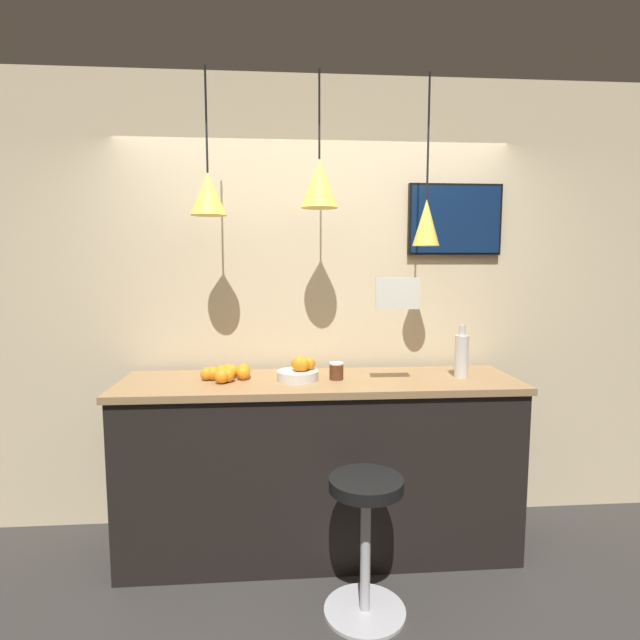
% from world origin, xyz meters
% --- Properties ---
extents(ground_plane, '(14.00, 14.00, 0.00)m').
position_xyz_m(ground_plane, '(0.00, 0.00, 0.00)').
color(ground_plane, '#33302D').
extents(back_wall, '(8.00, 0.06, 2.90)m').
position_xyz_m(back_wall, '(0.00, 0.99, 1.45)').
color(back_wall, beige).
rests_on(back_wall, ground_plane).
extents(service_counter, '(2.32, 0.63, 1.05)m').
position_xyz_m(service_counter, '(0.00, 0.57, 0.53)').
color(service_counter, black).
rests_on(service_counter, ground_plane).
extents(bar_stool, '(0.41, 0.41, 0.70)m').
position_xyz_m(bar_stool, '(0.18, -0.02, 0.47)').
color(bar_stool, '#B7B7BC').
rests_on(bar_stool, ground_plane).
extents(fruit_bowl, '(0.24, 0.24, 0.14)m').
position_xyz_m(fruit_bowl, '(-0.12, 0.55, 1.10)').
color(fruit_bowl, beige).
rests_on(fruit_bowl, service_counter).
extents(orange_pile, '(0.29, 0.24, 0.08)m').
position_xyz_m(orange_pile, '(-0.54, 0.59, 1.09)').
color(orange_pile, orange).
rests_on(orange_pile, service_counter).
extents(juice_bottle, '(0.08, 0.08, 0.31)m').
position_xyz_m(juice_bottle, '(0.84, 0.55, 1.18)').
color(juice_bottle, silver).
rests_on(juice_bottle, service_counter).
extents(spread_jar, '(0.08, 0.08, 0.10)m').
position_xyz_m(spread_jar, '(0.10, 0.55, 1.10)').
color(spread_jar, '#562D19').
rests_on(spread_jar, service_counter).
extents(pendant_lamp_left, '(0.21, 0.21, 0.81)m').
position_xyz_m(pendant_lamp_left, '(-0.63, 0.61, 2.11)').
color(pendant_lamp_left, black).
extents(pendant_lamp_middle, '(0.21, 0.21, 0.76)m').
position_xyz_m(pendant_lamp_middle, '(0.00, 0.61, 2.18)').
color(pendant_lamp_middle, black).
extents(pendant_lamp_right, '(0.16, 0.16, 0.98)m').
position_xyz_m(pendant_lamp_right, '(0.63, 0.61, 1.97)').
color(pendant_lamp_right, black).
extents(mounted_tv, '(0.62, 0.04, 0.46)m').
position_xyz_m(mounted_tv, '(0.91, 0.94, 2.01)').
color(mounted_tv, black).
extents(hanging_menu_board, '(0.24, 0.01, 0.17)m').
position_xyz_m(hanging_menu_board, '(0.40, 0.33, 1.56)').
color(hanging_menu_board, white).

